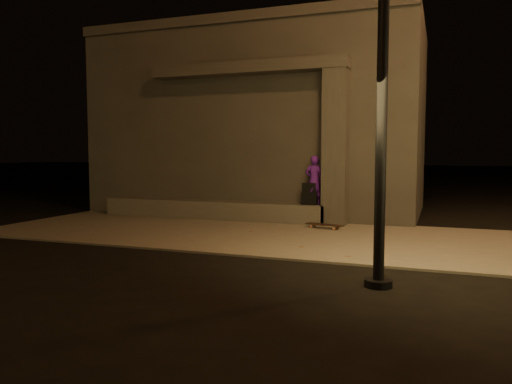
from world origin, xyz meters
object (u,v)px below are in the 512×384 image
at_px(skateboarder, 314,180).
at_px(column, 335,148).
at_px(skateboard, 324,225).
at_px(backpack, 310,197).

bearing_deg(skateboarder, column, 163.36).
distance_m(column, skateboard, 1.84).
relative_size(column, skateboard, 4.10).
height_order(backpack, skateboard, backpack).
xyz_separation_m(column, skateboarder, (-0.50, 0.00, -0.77)).
bearing_deg(backpack, skateboarder, -1.93).
height_order(column, backpack, column).
relative_size(skateboarder, skateboard, 1.33).
relative_size(column, skateboarder, 3.08).
relative_size(skateboarder, backpack, 2.22).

